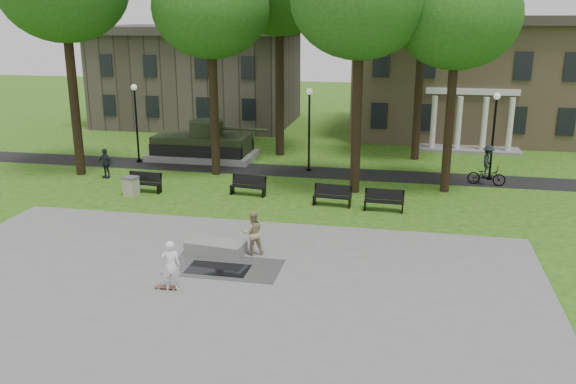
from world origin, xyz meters
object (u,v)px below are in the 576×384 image
skateboarder (171,266)px  trash_bin (131,186)px  park_bench_0 (145,182)px  concrete_block (216,247)px  friend_watching (253,233)px  cyclist (487,169)px

skateboarder → trash_bin: 11.59m
skateboarder → park_bench_0: size_ratio=0.94×
concrete_block → trash_bin: 9.18m
park_bench_0 → friend_watching: bearing=-39.4°
park_bench_0 → trash_bin: bearing=-112.4°
skateboarder → park_bench_0: bearing=-75.9°
cyclist → trash_bin: 18.40m
friend_watching → park_bench_0: (-7.52, 7.08, -0.34)m
concrete_block → trash_bin: (-6.49, 6.49, 0.24)m
trash_bin → cyclist: bearing=17.5°
cyclist → trash_bin: size_ratio=2.24×
friend_watching → trash_bin: 10.12m
trash_bin → park_bench_0: bearing=63.7°
park_bench_0 → cyclist: bearing=19.4°
skateboarder → cyclist: bearing=-140.9°
concrete_block → park_bench_0: size_ratio=1.20×
skateboarder → trash_bin: size_ratio=1.78×
cyclist → skateboarder: bearing=151.8°
trash_bin → friend_watching: bearing=-38.6°
park_bench_0 → trash_bin: park_bench_0 is taller
cyclist → trash_bin: cyclist is taller
friend_watching → trash_bin: bearing=-63.8°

